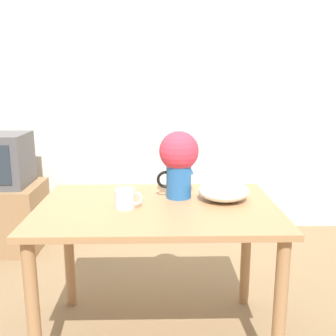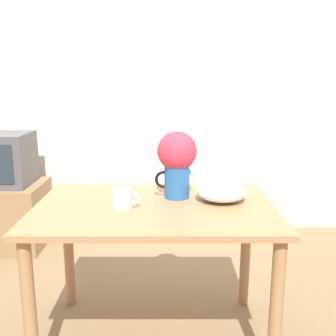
% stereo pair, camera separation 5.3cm
% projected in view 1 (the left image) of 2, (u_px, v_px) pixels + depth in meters
% --- Properties ---
extents(ground_plane, '(12.00, 12.00, 0.00)m').
position_uv_depth(ground_plane, '(150.00, 329.00, 2.23)').
color(ground_plane, '#7F6647').
extents(wall_back, '(8.00, 0.05, 2.60)m').
position_uv_depth(wall_back, '(153.00, 89.00, 3.51)').
color(wall_back, silver).
rests_on(wall_back, ground_plane).
extents(table, '(1.21, 0.81, 0.76)m').
position_uv_depth(table, '(157.00, 227.00, 2.01)').
color(table, '#A3754C').
rests_on(table, ground_plane).
extents(flower_vase, '(0.22, 0.21, 0.36)m').
position_uv_depth(flower_vase, '(179.00, 159.00, 2.08)').
color(flower_vase, '#235B9E').
rests_on(flower_vase, table).
extents(coffee_mug, '(0.14, 0.10, 0.10)m').
position_uv_depth(coffee_mug, '(125.00, 199.00, 1.93)').
color(coffee_mug, silver).
rests_on(coffee_mug, table).
extents(white_bowl, '(0.26, 0.26, 0.10)m').
position_uv_depth(white_bowl, '(224.00, 191.00, 2.06)').
color(white_bowl, white).
rests_on(white_bowl, table).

